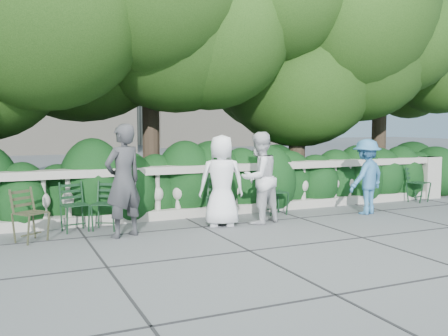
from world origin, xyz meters
name	(u,v)px	position (x,y,z in m)	size (l,w,h in m)	color
ground	(249,234)	(0.00, 0.00, 0.00)	(90.00, 90.00, 0.00)	#52545A
balustrade	(207,191)	(0.00, 1.80, 0.49)	(12.00, 0.44, 1.00)	#9E998E
shrub_hedge	(187,206)	(0.00, 3.00, 0.00)	(15.00, 2.60, 1.70)	black
tree_canopy	(212,25)	(0.69, 3.19, 3.96)	(15.04, 6.52, 6.78)	#3F3023
chair_b	(78,233)	(-2.55, 1.20, 0.00)	(0.44, 0.48, 0.84)	black
chair_c	(104,232)	(-2.15, 1.12, 0.00)	(0.44, 0.48, 0.84)	black
chair_d	(279,216)	(1.25, 1.18, 0.00)	(0.44, 0.48, 0.84)	black
chair_e	(217,222)	(-0.09, 1.12, 0.00)	(0.44, 0.48, 0.84)	black
chair_f	(424,203)	(5.10, 1.23, 0.00)	(0.44, 0.48, 0.84)	black
chair_weathered	(38,243)	(-3.21, 0.73, 0.00)	(0.44, 0.48, 0.84)	black
person_businessman	(222,181)	(-0.16, 0.75, 0.80)	(0.79, 0.51, 1.61)	white
person_woman_grey	(123,181)	(-1.91, 0.62, 0.90)	(0.66, 0.43, 1.80)	#38383C
person_casual_man	(259,178)	(0.56, 0.71, 0.83)	(0.80, 0.63, 1.65)	silver
person_older_blue	(366,177)	(2.95, 0.66, 0.75)	(0.97, 0.56, 1.50)	teal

